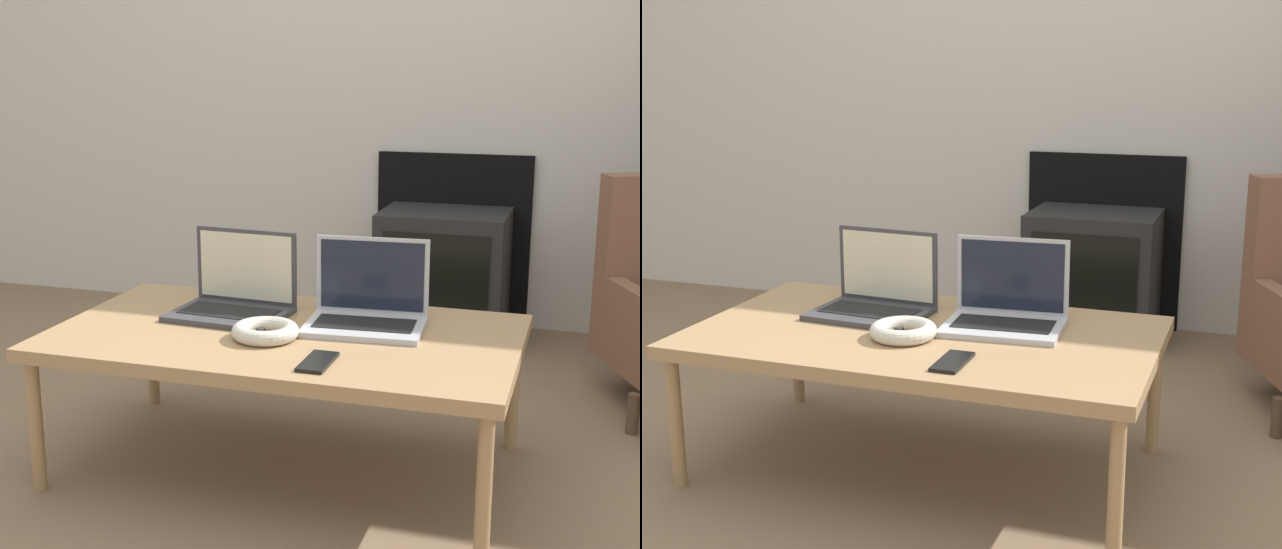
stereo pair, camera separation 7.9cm
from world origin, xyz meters
TOP-DOWN VIEW (x-y plane):
  - ground_plane at (0.00, 0.00)m, footprint 14.00×14.00m
  - wall_back at (0.00, 1.80)m, footprint 7.00×0.08m
  - table at (0.00, 0.23)m, footprint 1.22×0.71m
  - laptop_left at (-0.19, 0.35)m, footprint 0.33×0.25m
  - laptop_right at (0.19, 0.35)m, footprint 0.33×0.26m
  - headphones at (-0.03, 0.15)m, footprint 0.17×0.17m
  - phone at (0.16, 0.01)m, footprint 0.07×0.15m
  - tv at (0.19, 1.56)m, footprint 0.50×0.39m

SIDE VIEW (x-z plane):
  - ground_plane at x=0.00m, z-range 0.00..0.00m
  - tv at x=0.19m, z-range 0.00..0.51m
  - table at x=0.00m, z-range 0.17..0.56m
  - phone at x=0.16m, z-range 0.39..0.40m
  - headphones at x=-0.03m, z-range 0.39..0.43m
  - laptop_left at x=-0.19m, z-range 0.33..0.56m
  - laptop_right at x=0.19m, z-range 0.33..0.56m
  - wall_back at x=0.00m, z-range -0.01..2.59m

